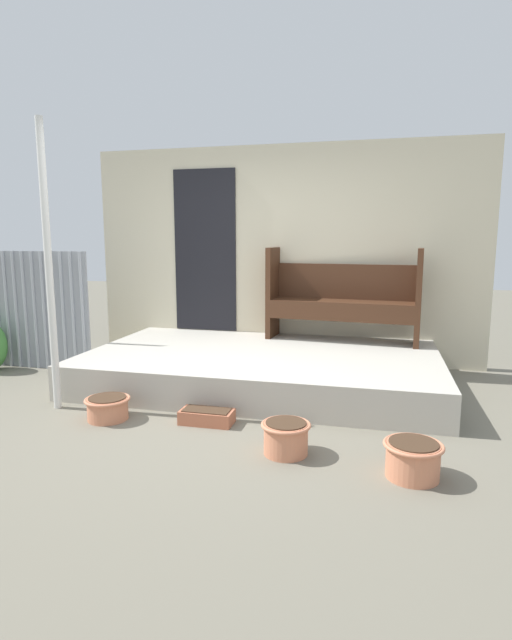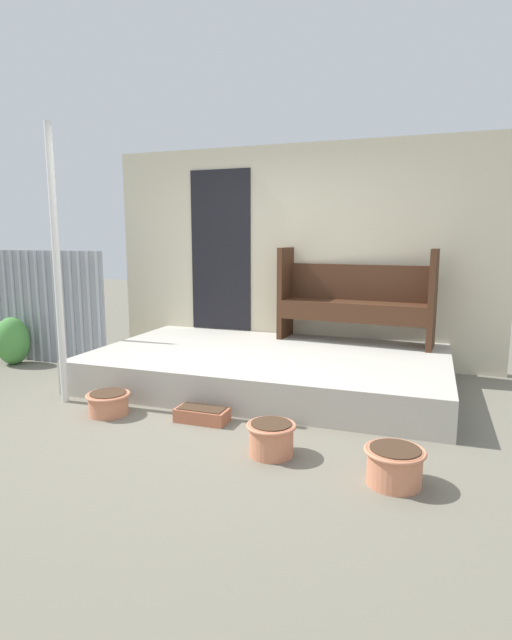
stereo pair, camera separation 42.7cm
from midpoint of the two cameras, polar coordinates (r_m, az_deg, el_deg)
ground_plane at (r=4.36m, az=-1.88°, el=-10.82°), size 24.00×24.00×0.00m
porch_slab at (r=5.23m, az=3.82°, el=-5.49°), size 3.58×2.11×0.33m
house_wall at (r=6.12m, az=6.32°, el=7.39°), size 4.78×0.08×2.60m
fence_corrugated at (r=6.91m, az=-25.33°, el=1.59°), size 2.98×0.05×1.36m
support_post at (r=4.73m, az=-19.44°, el=5.70°), size 0.06×0.06×2.49m
bench at (r=5.75m, az=13.37°, el=2.69°), size 1.75×0.55×1.06m
flower_pot_left at (r=4.47m, az=-13.90°, el=-9.15°), size 0.38×0.38×0.19m
flower_pot_middle at (r=3.58m, az=5.25°, el=-13.27°), size 0.35×0.35×0.23m
flower_pot_right at (r=3.35m, az=19.23°, el=-15.40°), size 0.38×0.38×0.23m
planter_box_rect at (r=4.19m, az=-3.25°, el=-10.80°), size 0.44×0.21×0.12m
shrub_by_fence at (r=6.56m, az=-24.45°, el=-2.20°), size 0.41×0.37×0.57m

